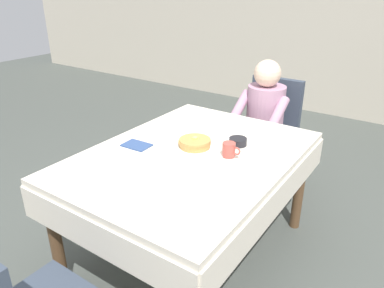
# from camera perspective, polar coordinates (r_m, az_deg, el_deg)

# --- Properties ---
(ground_plane) EXTENTS (14.00, 14.00, 0.00)m
(ground_plane) POSITION_cam_1_polar(r_m,az_deg,el_deg) (2.57, -0.12, -16.45)
(ground_plane) COLOR #474C47
(dining_table_main) EXTENTS (1.12, 1.52, 0.74)m
(dining_table_main) POSITION_cam_1_polar(r_m,az_deg,el_deg) (2.20, -0.13, -3.51)
(dining_table_main) COLOR silver
(dining_table_main) RESTS_ON ground
(chair_diner) EXTENTS (0.44, 0.45, 0.93)m
(chair_diner) POSITION_cam_1_polar(r_m,az_deg,el_deg) (3.20, 11.95, 2.69)
(chair_diner) COLOR #384251
(chair_diner) RESTS_ON ground
(diner_person) EXTENTS (0.40, 0.43, 1.12)m
(diner_person) POSITION_cam_1_polar(r_m,az_deg,el_deg) (3.01, 11.00, 4.25)
(diner_person) COLOR #B2849E
(diner_person) RESTS_ON ground
(plate_breakfast) EXTENTS (0.28, 0.28, 0.02)m
(plate_breakfast) POSITION_cam_1_polar(r_m,az_deg,el_deg) (2.21, 0.48, -0.58)
(plate_breakfast) COLOR white
(plate_breakfast) RESTS_ON dining_table_main
(breakfast_stack) EXTENTS (0.20, 0.20, 0.06)m
(breakfast_stack) POSITION_cam_1_polar(r_m,az_deg,el_deg) (2.20, 0.43, 0.21)
(breakfast_stack) COLOR tan
(breakfast_stack) RESTS_ON plate_breakfast
(cup_coffee) EXTENTS (0.11, 0.08, 0.08)m
(cup_coffee) POSITION_cam_1_polar(r_m,az_deg,el_deg) (2.11, 5.81, -0.89)
(cup_coffee) COLOR #B24C42
(cup_coffee) RESTS_ON dining_table_main
(bowl_butter) EXTENTS (0.11, 0.11, 0.04)m
(bowl_butter) POSITION_cam_1_polar(r_m,az_deg,el_deg) (2.28, 7.16, 0.39)
(bowl_butter) COLOR black
(bowl_butter) RESTS_ON dining_table_main
(fork_left_of_plate) EXTENTS (0.03, 0.18, 0.00)m
(fork_left_of_plate) POSITION_cam_1_polar(r_m,az_deg,el_deg) (2.30, -3.72, 0.25)
(fork_left_of_plate) COLOR silver
(fork_left_of_plate) RESTS_ON dining_table_main
(knife_right_of_plate) EXTENTS (0.02, 0.20, 0.00)m
(knife_right_of_plate) POSITION_cam_1_polar(r_m,az_deg,el_deg) (2.11, 4.47, -2.13)
(knife_right_of_plate) COLOR silver
(knife_right_of_plate) RESTS_ON dining_table_main
(spoon_near_edge) EXTENTS (0.15, 0.05, 0.00)m
(spoon_near_edge) POSITION_cam_1_polar(r_m,az_deg,el_deg) (1.99, -5.89, -3.81)
(spoon_near_edge) COLOR silver
(spoon_near_edge) RESTS_ON dining_table_main
(napkin_folded) EXTENTS (0.17, 0.13, 0.01)m
(napkin_folded) POSITION_cam_1_polar(r_m,az_deg,el_deg) (2.28, -8.62, -0.19)
(napkin_folded) COLOR #334C7F
(napkin_folded) RESTS_ON dining_table_main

